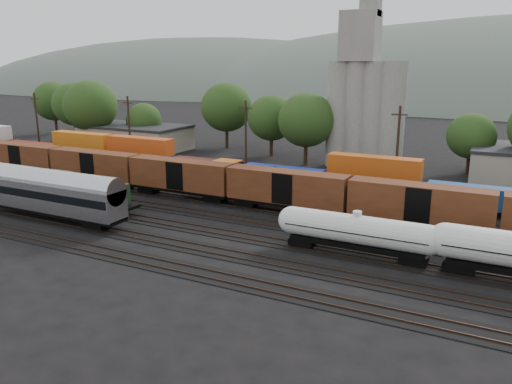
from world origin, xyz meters
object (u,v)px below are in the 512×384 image
at_px(tank_car_a, 356,231).
at_px(grain_silo, 364,102).
at_px(green_locomotive, 79,191).
at_px(passenger_coach, 34,189).
at_px(orange_locomotive, 255,179).

height_order(tank_car_a, grain_silo, grain_silo).
bearing_deg(grain_silo, green_locomotive, -120.69).
height_order(green_locomotive, tank_car_a, tank_car_a).
distance_m(green_locomotive, passenger_coach, 5.48).
bearing_deg(grain_silo, passenger_coach, -119.70).
xyz_separation_m(green_locomotive, passenger_coach, (-1.90, -5.00, 1.19)).
distance_m(tank_car_a, grain_silo, 43.27).
relative_size(tank_car_a, passenger_coach, 0.62).
distance_m(tank_car_a, orange_locomotive, 23.58).
bearing_deg(orange_locomotive, passenger_coach, -133.13).
height_order(passenger_coach, grain_silo, grain_silo).
xyz_separation_m(green_locomotive, tank_car_a, (35.03, 0.00, 0.14)).
bearing_deg(grain_silo, tank_car_a, -75.39).
relative_size(green_locomotive, orange_locomotive, 0.87).
bearing_deg(green_locomotive, passenger_coach, -110.78).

